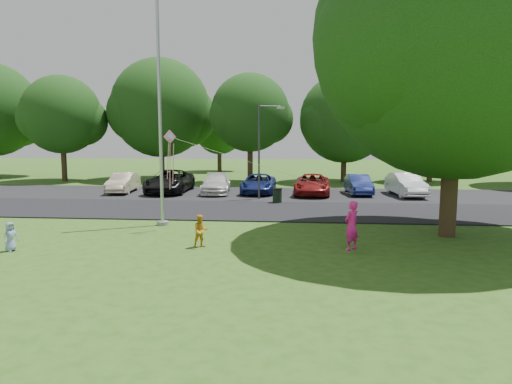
# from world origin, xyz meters

# --- Properties ---
(ground) EXTENTS (120.00, 120.00, 0.00)m
(ground) POSITION_xyz_m (0.00, 0.00, 0.00)
(ground) COLOR #2C5817
(ground) RESTS_ON ground
(park_road) EXTENTS (60.00, 6.00, 0.06)m
(park_road) POSITION_xyz_m (0.00, 9.00, 0.03)
(park_road) COLOR black
(park_road) RESTS_ON ground
(parking_strip) EXTENTS (42.00, 7.00, 0.06)m
(parking_strip) POSITION_xyz_m (0.00, 15.50, 0.03)
(parking_strip) COLOR black
(parking_strip) RESTS_ON ground
(flagpole) EXTENTS (0.50, 0.50, 10.00)m
(flagpole) POSITION_xyz_m (-3.50, 5.00, 4.17)
(flagpole) COLOR #B7BABF
(flagpole) RESTS_ON ground
(street_lamp) EXTENTS (1.53, 0.67, 5.65)m
(street_lamp) POSITION_xyz_m (0.18, 13.08, 3.39)
(street_lamp) COLOR #3F3F44
(street_lamp) RESTS_ON ground
(trash_can) EXTENTS (0.55, 0.55, 0.87)m
(trash_can) POSITION_xyz_m (1.12, 11.63, 0.44)
(trash_can) COLOR black
(trash_can) RESTS_ON ground
(big_tree) EXTENTS (10.96, 10.44, 12.62)m
(big_tree) POSITION_xyz_m (7.88, 3.80, 7.10)
(big_tree) COLOR #332316
(big_tree) RESTS_ON ground
(tree_row) EXTENTS (64.35, 11.94, 10.88)m
(tree_row) POSITION_xyz_m (1.59, 24.23, 5.71)
(tree_row) COLOR #332316
(tree_row) RESTS_ON ground
(horizon_trees) EXTENTS (77.46, 7.20, 7.02)m
(horizon_trees) POSITION_xyz_m (4.06, 33.88, 4.30)
(horizon_trees) COLOR #332316
(horizon_trees) RESTS_ON ground
(parked_cars) EXTENTS (20.09, 5.39, 1.48)m
(parked_cars) POSITION_xyz_m (-0.69, 15.47, 0.73)
(parked_cars) COLOR #C6B793
(parked_cars) RESTS_ON ground
(woman) EXTENTS (0.71, 0.71, 1.66)m
(woman) POSITION_xyz_m (4.06, 1.39, 0.83)
(woman) COLOR #FB2192
(woman) RESTS_ON ground
(child_yellow) EXTENTS (0.69, 0.64, 1.14)m
(child_yellow) POSITION_xyz_m (-1.04, 1.29, 0.57)
(child_yellow) COLOR gold
(child_yellow) RESTS_ON ground
(child_blue) EXTENTS (0.49, 0.57, 0.98)m
(child_blue) POSITION_xyz_m (-7.22, 0.21, 0.49)
(child_blue) COLOR #889CD0
(child_blue) RESTS_ON ground
(kite) EXTENTS (7.08, 2.86, 2.39)m
(kite) POSITION_xyz_m (-2.59, 3.91, 3.27)
(kite) COLOR pink
(kite) RESTS_ON ground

